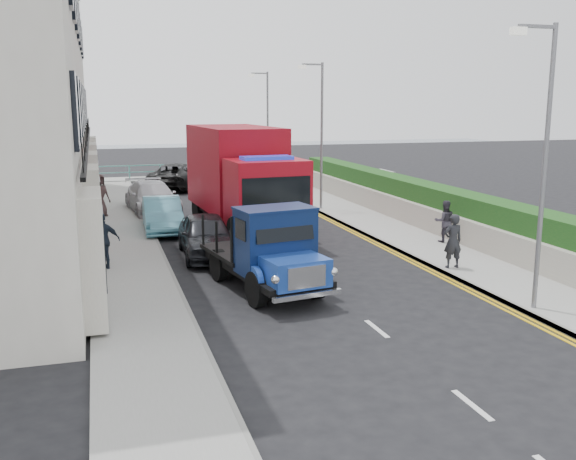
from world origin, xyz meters
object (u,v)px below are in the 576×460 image
Objects in this scene: lamp_mid at (319,128)px; parked_car_front at (206,235)px; lamp_near at (541,153)px; lamp_far at (266,121)px; pedestrian_east_near at (453,241)px; bedford_lorry at (273,255)px; red_lorry at (241,177)px.

parked_car_front is at bearing -131.22° from lamp_mid.
lamp_near is at bearing -48.36° from parked_car_front.
lamp_far reaches higher than pedestrian_east_near.
lamp_near reaches higher than bedford_lorry.
lamp_far is 1.32× the size of bedford_lorry.
lamp_far is 23.53m from bedford_lorry.
lamp_far is at bearing 90.00° from lamp_mid.
red_lorry is at bearing 73.52° from bedford_lorry.
lamp_mid is 4.13× the size of pedestrian_east_near.
lamp_near is at bearing 87.70° from pedestrian_east_near.
lamp_mid is 1.63× the size of parked_car_front.
parked_car_front is at bearing -29.94° from pedestrian_east_near.
pedestrian_east_near is (7.00, -4.17, 0.24)m from parked_car_front.
parked_car_front is at bearing -123.05° from red_lorry.
bedford_lorry is (-5.76, 3.37, -2.89)m from lamp_near.
lamp_mid reaches higher than parked_car_front.
bedford_lorry is (-5.76, -12.63, -2.89)m from lamp_mid.
bedford_lorry is at bearing -104.29° from lamp_far.
bedford_lorry is 6.03m from pedestrian_east_near.
lamp_far is 0.85× the size of red_lorry.
lamp_near and lamp_mid have the same top height.
lamp_mid is (0.00, 16.00, 0.00)m from lamp_near.
lamp_far is at bearing 66.12° from bedford_lorry.
lamp_near is 1.00× the size of lamp_far.
parked_car_front is 2.53× the size of pedestrian_east_near.
red_lorry reaches higher than pedestrian_east_near.
lamp_near is 1.32× the size of bedford_lorry.
red_lorry is at bearing 63.01° from parked_car_front.
pedestrian_east_near is (0.22, -21.90, -3.03)m from lamp_far.
parked_car_front is (-2.05, -3.65, -1.52)m from red_lorry.
lamp_mid is at bearing 90.00° from lamp_near.
lamp_far is (0.00, 10.00, 0.00)m from lamp_mid.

